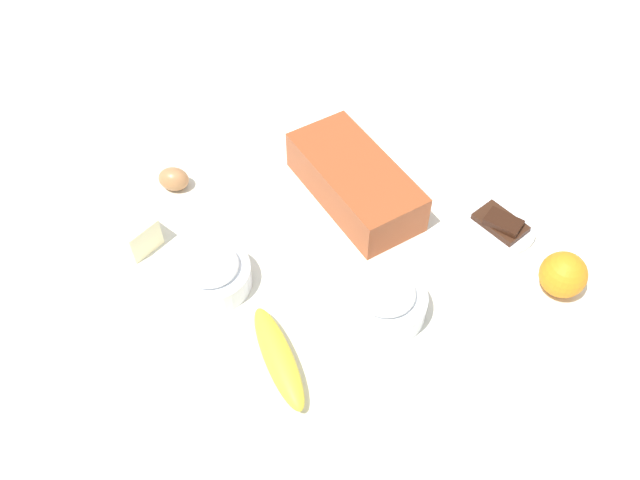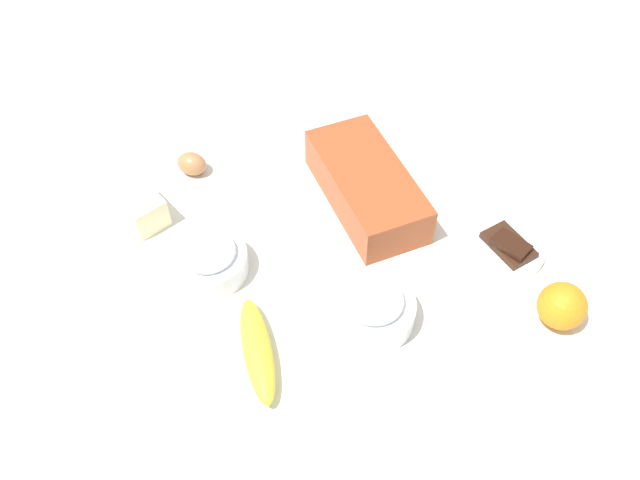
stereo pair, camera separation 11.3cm
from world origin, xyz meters
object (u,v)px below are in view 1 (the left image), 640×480
object	(u,v)px
banana	(278,357)
chocolate_plate	(500,225)
loaf_pan	(355,181)
flour_bowl	(385,300)
sugar_bowl	(212,273)
egg_near_butter	(174,179)
butter_block	(130,230)
orange_fruit	(563,275)

from	to	relation	value
banana	chocolate_plate	distance (m)	0.47
loaf_pan	banana	bearing A→B (deg)	-51.32
flour_bowl	sugar_bowl	size ratio (longest dim) A/B	1.06
sugar_bowl	chocolate_plate	xyz separation A→B (m)	(0.19, 0.48, -0.02)
egg_near_butter	chocolate_plate	size ratio (longest dim) A/B	0.45
loaf_pan	sugar_bowl	xyz separation A→B (m)	(0.03, -0.31, -0.01)
loaf_pan	banana	distance (m)	0.38
butter_block	sugar_bowl	bearing A→B (deg)	23.22
butter_block	banana	bearing A→B (deg)	12.23
sugar_bowl	banana	bearing A→B (deg)	1.89
butter_block	egg_near_butter	world-z (taller)	butter_block
butter_block	flour_bowl	bearing A→B (deg)	35.85
butter_block	egg_near_butter	size ratio (longest dim) A/B	1.55
flour_bowl	banana	size ratio (longest dim) A/B	0.71
sugar_bowl	orange_fruit	xyz separation A→B (m)	(0.34, 0.47, 0.01)
flour_bowl	chocolate_plate	world-z (taller)	flour_bowl
flour_bowl	chocolate_plate	xyz separation A→B (m)	(-0.02, 0.28, -0.02)
chocolate_plate	egg_near_butter	bearing A→B (deg)	-135.12
loaf_pan	chocolate_plate	size ratio (longest dim) A/B	2.21
orange_fruit	butter_block	world-z (taller)	orange_fruit
sugar_bowl	banana	xyz separation A→B (m)	(0.19, 0.01, -0.01)
banana	chocolate_plate	world-z (taller)	banana
loaf_pan	orange_fruit	bearing A→B (deg)	25.95
orange_fruit	butter_block	distance (m)	0.74
butter_block	egg_near_butter	xyz separation A→B (m)	(-0.08, 0.12, -0.01)
loaf_pan	sugar_bowl	size ratio (longest dim) A/B	2.25
flour_bowl	orange_fruit	bearing A→B (deg)	63.65
chocolate_plate	flour_bowl	bearing A→B (deg)	-86.25
loaf_pan	butter_block	bearing A→B (deg)	-106.21
orange_fruit	flour_bowl	bearing A→B (deg)	-116.35
orange_fruit	chocolate_plate	xyz separation A→B (m)	(-0.15, 0.01, -0.03)
egg_near_butter	flour_bowl	bearing A→B (deg)	18.20
flour_bowl	sugar_bowl	world-z (taller)	flour_bowl
flour_bowl	chocolate_plate	bearing A→B (deg)	93.75
butter_block	egg_near_butter	bearing A→B (deg)	121.96
loaf_pan	orange_fruit	world-z (taller)	loaf_pan
chocolate_plate	banana	bearing A→B (deg)	-89.88
flour_bowl	egg_near_butter	size ratio (longest dim) A/B	2.34
butter_block	chocolate_plate	size ratio (longest dim) A/B	0.69
sugar_bowl	banana	size ratio (longest dim) A/B	0.67
orange_fruit	egg_near_butter	world-z (taller)	orange_fruit
flour_bowl	sugar_bowl	bearing A→B (deg)	-136.30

